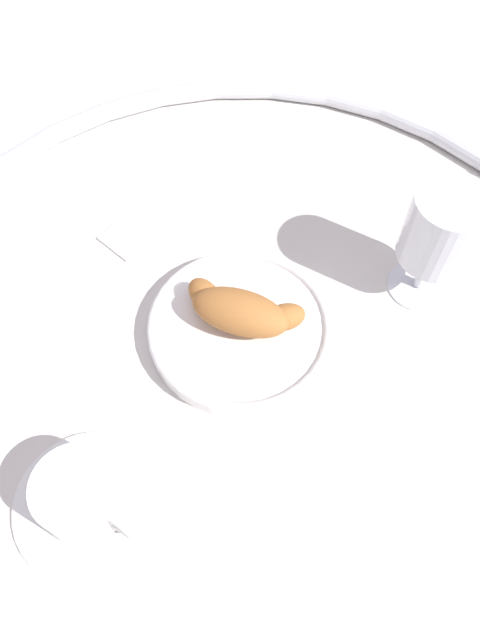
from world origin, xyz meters
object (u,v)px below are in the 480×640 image
at_px(croissant_large, 241,311).
at_px(sugar_packet, 122,240).
at_px(pastry_plate, 240,328).
at_px(coffee_cup_near, 84,498).
at_px(juice_glass_left, 441,234).

relative_size(croissant_large, sugar_packet, 2.74).
relative_size(pastry_plate, coffee_cup_near, 1.41).
bearing_deg(pastry_plate, juice_glass_left, 33.87).
bearing_deg(coffee_cup_near, sugar_packet, 106.52).
distance_m(croissant_large, coffee_cup_near, 0.23).
bearing_deg(coffee_cup_near, pastry_plate, 69.11).
xyz_separation_m(coffee_cup_near, sugar_packet, (-0.09, 0.29, -0.02)).
bearing_deg(croissant_large, sugar_packet, 155.35).
bearing_deg(sugar_packet, coffee_cup_near, -48.55).
bearing_deg(croissant_large, juice_glass_left, 33.15).
xyz_separation_m(pastry_plate, coffee_cup_near, (-0.08, -0.21, 0.01)).
distance_m(croissant_large, sugar_packet, 0.19).
bearing_deg(sugar_packet, croissant_large, 0.28).
distance_m(coffee_cup_near, juice_glass_left, 0.42).
distance_m(pastry_plate, coffee_cup_near, 0.23).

